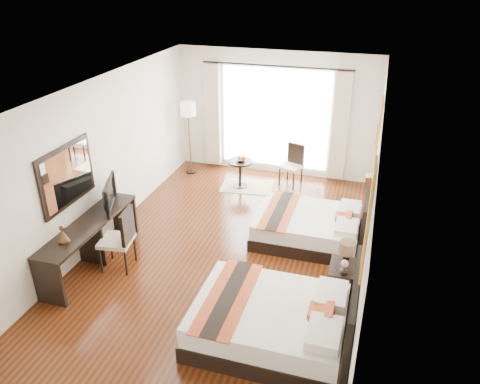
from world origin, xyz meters
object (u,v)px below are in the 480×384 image
(nightstand, at_px, (343,282))
(floor_lamp, at_px, (188,114))
(vase, at_px, (344,272))
(fruit_bowl, at_px, (241,160))
(table_lamp, at_px, (347,249))
(bed_far, at_px, (313,226))
(console_desk, at_px, (91,243))
(side_table, at_px, (240,174))
(bed_near, at_px, (277,321))
(television, at_px, (105,194))
(desk_chair, at_px, (119,250))
(window_chair, at_px, (291,173))

(nightstand, distance_m, floor_lamp, 5.40)
(vase, relative_size, fruit_bowl, 0.57)
(table_lamp, relative_size, vase, 3.06)
(bed_far, height_order, console_desk, bed_far)
(side_table, height_order, fruit_bowl, fruit_bowl)
(table_lamp, bearing_deg, bed_far, 116.48)
(bed_near, relative_size, television, 2.40)
(console_desk, bearing_deg, bed_near, -14.00)
(console_desk, height_order, desk_chair, desk_chair)
(table_lamp, height_order, vase, table_lamp)
(table_lamp, distance_m, window_chair, 3.84)
(table_lamp, xyz_separation_m, window_chair, (-1.49, 3.51, -0.48))
(console_desk, bearing_deg, television, 87.92)
(vase, xyz_separation_m, console_desk, (-4.00, -0.13, -0.18))
(table_lamp, relative_size, window_chair, 0.42)
(bed_far, distance_m, desk_chair, 3.34)
(bed_near, bearing_deg, side_table, 112.69)
(bed_near, height_order, side_table, bed_near)
(bed_near, distance_m, desk_chair, 2.91)
(fruit_bowl, distance_m, window_chair, 1.18)
(side_table, bearing_deg, television, -116.31)
(bed_near, height_order, desk_chair, bed_near)
(bed_far, distance_m, vase, 1.78)
(desk_chair, bearing_deg, console_desk, -4.04)
(table_lamp, bearing_deg, desk_chair, -173.65)
(bed_near, xyz_separation_m, side_table, (-1.80, 4.30, 0.00))
(television, distance_m, side_table, 3.35)
(bed_near, distance_m, floor_lamp, 5.77)
(fruit_bowl, bearing_deg, desk_chair, -106.29)
(table_lamp, height_order, side_table, table_lamp)
(console_desk, relative_size, fruit_bowl, 10.07)
(bed_far, bearing_deg, desk_chair, -148.93)
(television, relative_size, fruit_bowl, 3.92)
(vase, relative_size, side_table, 0.21)
(bed_far, distance_m, nightstand, 1.58)
(desk_chair, bearing_deg, bed_near, 154.59)
(console_desk, xyz_separation_m, floor_lamp, (0.14, 3.90, 1.04))
(bed_far, height_order, vase, bed_far)
(bed_far, xyz_separation_m, fruit_bowl, (-1.85, 1.72, 0.35))
(console_desk, xyz_separation_m, fruit_bowl, (1.49, 3.48, 0.25))
(vase, bearing_deg, console_desk, -178.12)
(bed_near, bearing_deg, vase, 52.11)
(vase, xyz_separation_m, desk_chair, (-3.52, -0.09, -0.24))
(nightstand, height_order, window_chair, window_chair)
(bed_near, bearing_deg, window_chair, 99.03)
(nightstand, bearing_deg, window_chair, 112.50)
(bed_far, distance_m, television, 3.61)
(television, bearing_deg, vase, -118.67)
(desk_chair, height_order, floor_lamp, floor_lamp)
(bed_far, height_order, window_chair, bed_far)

